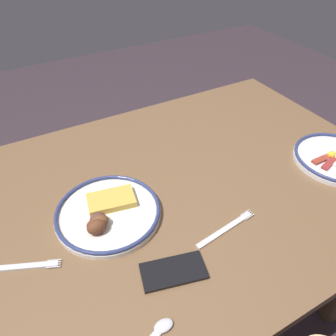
% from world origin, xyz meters
% --- Properties ---
extents(ground_plane, '(6.00, 6.00, 0.00)m').
position_xyz_m(ground_plane, '(0.00, 0.00, 0.00)').
color(ground_plane, '#362A31').
extents(dining_table, '(1.48, 0.90, 0.72)m').
position_xyz_m(dining_table, '(0.00, 0.00, 0.61)').
color(dining_table, brown).
rests_on(dining_table, ground_plane).
extents(plate_near_main, '(0.27, 0.27, 0.05)m').
position_xyz_m(plate_near_main, '(0.15, 0.02, 0.74)').
color(plate_near_main, silver).
rests_on(plate_near_main, dining_table).
extents(plate_center_pancakes, '(0.26, 0.26, 0.04)m').
position_xyz_m(plate_center_pancakes, '(-0.57, 0.15, 0.73)').
color(plate_center_pancakes, white).
rests_on(plate_center_pancakes, dining_table).
extents(cell_phone, '(0.16, 0.11, 0.01)m').
position_xyz_m(cell_phone, '(0.08, 0.24, 0.73)').
color(cell_phone, black).
rests_on(cell_phone, dining_table).
extents(fork_near, '(0.19, 0.04, 0.01)m').
position_xyz_m(fork_near, '(-0.10, 0.20, 0.73)').
color(fork_near, silver).
rests_on(fork_near, dining_table).
extents(fork_far, '(0.19, 0.09, 0.01)m').
position_xyz_m(fork_far, '(0.38, 0.06, 0.73)').
color(fork_far, silver).
rests_on(fork_far, dining_table).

